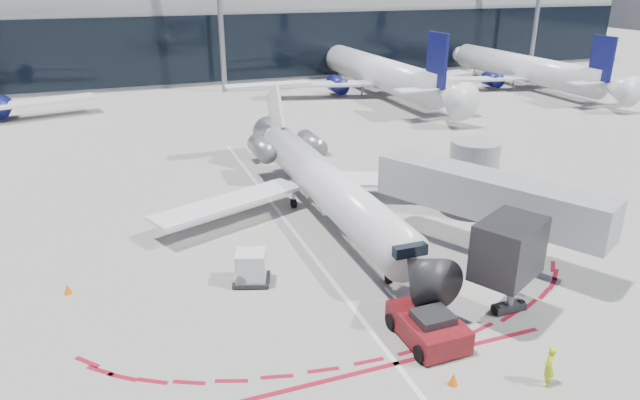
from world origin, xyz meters
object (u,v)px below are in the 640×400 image
object	(u,v)px
regional_jet	(320,179)
uld_container	(251,268)
ramp_worker	(549,366)
pushback_tug	(428,326)

from	to	relation	value
regional_jet	uld_container	xyz separation A→B (m)	(-6.56, -7.57, -1.45)
ramp_worker	regional_jet	bearing A→B (deg)	-123.40
pushback_tug	regional_jet	bearing A→B (deg)	86.80
regional_jet	uld_container	world-z (taller)	regional_jet
regional_jet	pushback_tug	distance (m)	15.04
regional_jet	pushback_tug	world-z (taller)	regional_jet
regional_jet	pushback_tug	size ratio (longest dim) A/B	4.79
ramp_worker	uld_container	size ratio (longest dim) A/B	0.77
ramp_worker	uld_container	distance (m)	14.53
pushback_tug	uld_container	xyz separation A→B (m)	(-5.98, 7.38, 0.20)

